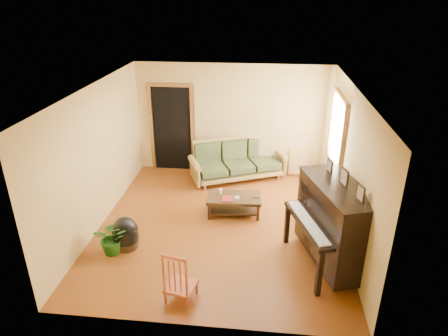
# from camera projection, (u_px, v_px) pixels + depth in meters

# --- Properties ---
(floor) EXTENTS (5.00, 5.00, 0.00)m
(floor) POSITION_uv_depth(u_px,v_px,m) (220.00, 225.00, 7.58)
(floor) COLOR #57270B
(floor) RESTS_ON ground
(doorway) EXTENTS (1.08, 0.16, 2.05)m
(doorway) POSITION_uv_depth(u_px,v_px,m) (172.00, 129.00, 9.55)
(doorway) COLOR black
(doorway) RESTS_ON floor
(window) EXTENTS (0.12, 1.36, 1.46)m
(window) POSITION_uv_depth(u_px,v_px,m) (338.00, 132.00, 7.93)
(window) COLOR white
(window) RESTS_ON right_wall
(sofa) EXTENTS (2.33, 1.69, 0.92)m
(sofa) POSITION_uv_depth(u_px,v_px,m) (238.00, 161.00, 9.22)
(sofa) COLOR olive
(sofa) RESTS_ON floor
(coffee_table) EXTENTS (1.09, 0.63, 0.38)m
(coffee_table) POSITION_uv_depth(u_px,v_px,m) (234.00, 205.00, 7.88)
(coffee_table) COLOR black
(coffee_table) RESTS_ON floor
(armchair) EXTENTS (0.85, 0.88, 0.80)m
(armchair) POSITION_uv_depth(u_px,v_px,m) (322.00, 207.00, 7.39)
(armchair) COLOR olive
(armchair) RESTS_ON floor
(piano) EXTENTS (1.37, 1.80, 1.40)m
(piano) POSITION_uv_depth(u_px,v_px,m) (335.00, 225.00, 6.27)
(piano) COLOR black
(piano) RESTS_ON floor
(footstool) EXTENTS (0.57, 0.57, 0.42)m
(footstool) POSITION_uv_depth(u_px,v_px,m) (126.00, 236.00, 6.86)
(footstool) COLOR black
(footstool) RESTS_ON floor
(red_chair) EXTENTS (0.48, 0.51, 0.85)m
(red_chair) POSITION_uv_depth(u_px,v_px,m) (180.00, 274.00, 5.63)
(red_chair) COLOR #92391A
(red_chair) RESTS_ON floor
(leaning_frame) EXTENTS (0.50, 0.13, 0.67)m
(leaning_frame) POSITION_uv_depth(u_px,v_px,m) (300.00, 162.00, 9.48)
(leaning_frame) COLOR gold
(leaning_frame) RESTS_ON floor
(ceramic_crock) EXTENTS (0.22, 0.22, 0.23)m
(ceramic_crock) POSITION_uv_depth(u_px,v_px,m) (319.00, 173.00, 9.42)
(ceramic_crock) COLOR #34589C
(ceramic_crock) RESTS_ON floor
(potted_plant) EXTENTS (0.56, 0.50, 0.60)m
(potted_plant) POSITION_uv_depth(u_px,v_px,m) (112.00, 238.00, 6.67)
(potted_plant) COLOR #1C5919
(potted_plant) RESTS_ON floor
(book) EXTENTS (0.20, 0.25, 0.02)m
(book) POSITION_uv_depth(u_px,v_px,m) (222.00, 199.00, 7.71)
(book) COLOR maroon
(book) RESTS_ON coffee_table
(candle) EXTENTS (0.08, 0.08, 0.11)m
(candle) POSITION_uv_depth(u_px,v_px,m) (220.00, 191.00, 7.89)
(candle) COLOR white
(candle) RESTS_ON coffee_table
(glass_jar) EXTENTS (0.12, 0.12, 0.06)m
(glass_jar) POSITION_uv_depth(u_px,v_px,m) (237.00, 198.00, 7.68)
(glass_jar) COLOR silver
(glass_jar) RESTS_ON coffee_table
(remote) EXTENTS (0.15, 0.05, 0.01)m
(remote) POSITION_uv_depth(u_px,v_px,m) (255.00, 198.00, 7.75)
(remote) COLOR black
(remote) RESTS_ON coffee_table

